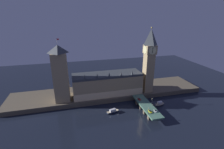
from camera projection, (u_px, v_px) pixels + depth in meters
ground_plane at (117, 112)px, 157.90m from camera, size 400.00×400.00×0.00m
embankment at (108, 92)px, 192.56m from camera, size 220.00×42.00×5.01m
parliament_hall at (107, 84)px, 181.10m from camera, size 75.55×24.17×28.36m
clock_tower at (149, 59)px, 177.40m from camera, size 12.02×12.13×72.45m
victoria_tower at (60, 74)px, 160.51m from camera, size 14.72×14.72×63.68m
bridge at (146, 107)px, 158.50m from camera, size 11.67×46.00×6.35m
car_northbound_lead at (139, 99)px, 167.54m from camera, size 2.05×4.24×1.46m
car_northbound_trail at (150, 111)px, 145.88m from camera, size 1.98×4.69×1.50m
car_southbound_lead at (155, 111)px, 146.80m from camera, size 1.95×3.90×1.35m
pedestrian_near_rail at (149, 113)px, 142.66m from camera, size 0.38×0.38×1.86m
pedestrian_mid_walk at (153, 105)px, 156.25m from camera, size 0.38×0.38×1.69m
street_lamp_near at (149, 110)px, 141.67m from camera, size 1.34×0.60×6.57m
street_lamp_mid at (152, 101)px, 157.70m from camera, size 1.34×0.60×6.47m
street_lamp_far at (136, 95)px, 168.60m from camera, size 1.34×0.60×5.97m
boat_upstream at (113, 112)px, 155.74m from camera, size 13.81×6.89×4.09m
boat_downstream at (159, 104)px, 168.91m from camera, size 11.54×5.50×4.42m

